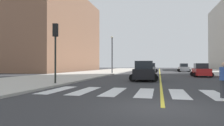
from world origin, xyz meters
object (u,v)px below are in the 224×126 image
object	(u,v)px
car_white_fifth	(142,67)
pedestrian_crossing	(224,78)
street_lamp	(112,51)
car_black_fourth	(144,72)
car_silver_second	(184,68)
car_gray_nearest	(151,68)
traffic_light_far_corner	(56,41)
car_red_third	(201,70)
fire_hydrant	(208,71)

from	to	relation	value
car_white_fifth	pedestrian_crossing	xyz separation A→B (m)	(7.99, -51.92, -0.02)
pedestrian_crossing	street_lamp	world-z (taller)	street_lamp
street_lamp	car_black_fourth	bearing A→B (deg)	-64.96
car_black_fourth	pedestrian_crossing	bearing A→B (deg)	-67.93
car_silver_second	street_lamp	bearing A→B (deg)	47.54
car_gray_nearest	traffic_light_far_corner	size ratio (longest dim) A/B	0.96
car_black_fourth	car_red_third	bearing A→B (deg)	48.68
car_gray_nearest	fire_hydrant	xyz separation A→B (m)	(9.54, -7.31, -0.34)
car_silver_second	traffic_light_far_corner	world-z (taller)	traffic_light_far_corner
car_black_fourth	fire_hydrant	world-z (taller)	car_black_fourth
car_gray_nearest	pedestrian_crossing	bearing A→B (deg)	-80.69
pedestrian_crossing	street_lamp	size ratio (longest dim) A/B	0.26
car_black_fourth	car_white_fifth	xyz separation A→B (m)	(-3.54, 42.18, 0.04)
car_silver_second	street_lamp	distance (m)	20.15
car_gray_nearest	car_white_fifth	size ratio (longest dim) A/B	0.96
car_gray_nearest	pedestrian_crossing	size ratio (longest dim) A/B	2.62
car_silver_second	traffic_light_far_corner	size ratio (longest dim) A/B	0.92
street_lamp	car_silver_second	bearing A→B (deg)	47.72
traffic_light_far_corner	pedestrian_crossing	size ratio (longest dim) A/B	2.73
car_red_third	traffic_light_far_corner	size ratio (longest dim) A/B	0.87
car_red_third	fire_hydrant	size ratio (longest dim) A/B	4.50
car_red_third	fire_hydrant	xyz separation A→B (m)	(2.49, 7.24, -0.25)
car_red_third	car_black_fourth	distance (m)	10.96
car_black_fourth	street_lamp	bearing A→B (deg)	112.56
car_black_fourth	car_silver_second	bearing A→B (deg)	73.87
car_black_fourth	pedestrian_crossing	distance (m)	10.71
car_red_third	traffic_light_far_corner	bearing A→B (deg)	48.17
car_silver_second	fire_hydrant	distance (m)	13.01
car_gray_nearest	car_black_fourth	size ratio (longest dim) A/B	1.00
car_black_fourth	fire_hydrant	xyz separation A→B (m)	(9.37, 15.78, -0.33)
car_black_fourth	car_white_fifth	distance (m)	42.33
car_gray_nearest	traffic_light_far_corner	world-z (taller)	traffic_light_far_corner
pedestrian_crossing	street_lamp	distance (m)	26.15
fire_hydrant	traffic_light_far_corner	bearing A→B (deg)	-125.88
car_red_third	car_white_fifth	distance (m)	35.22
traffic_light_far_corner	street_lamp	xyz separation A→B (m)	(-0.10, 19.79, 0.62)
car_silver_second	car_white_fifth	size ratio (longest dim) A/B	0.92
car_silver_second	car_black_fourth	xyz separation A→B (m)	(-6.93, -28.56, 0.02)
car_gray_nearest	pedestrian_crossing	world-z (taller)	car_gray_nearest
pedestrian_crossing	street_lamp	xyz separation A→B (m)	(-10.91, 23.57, 3.09)
car_red_third	car_black_fourth	xyz separation A→B (m)	(-6.87, -8.54, 0.08)
fire_hydrant	street_lamp	distance (m)	16.31
traffic_light_far_corner	pedestrian_crossing	bearing A→B (deg)	-19.25
car_gray_nearest	street_lamp	size ratio (longest dim) A/B	0.69
car_silver_second	traffic_light_far_corner	bearing A→B (deg)	68.76
street_lamp	car_white_fifth	bearing A→B (deg)	84.13
car_black_fourth	traffic_light_far_corner	distance (m)	9.07
fire_hydrant	car_red_third	bearing A→B (deg)	-108.99
car_red_third	pedestrian_crossing	distance (m)	18.44
traffic_light_far_corner	street_lamp	size ratio (longest dim) A/B	0.71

